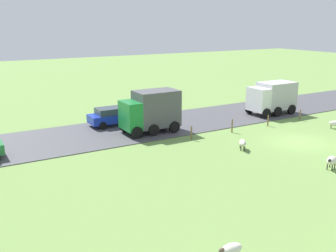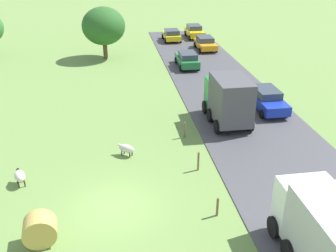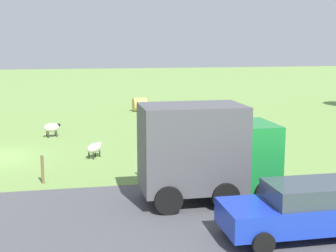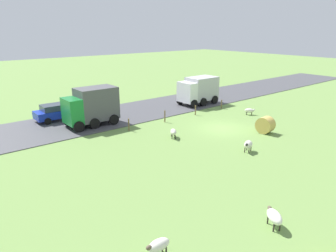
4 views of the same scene
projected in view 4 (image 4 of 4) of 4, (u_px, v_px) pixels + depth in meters
ground_plane at (222, 129)px, 28.04m from camera, size 160.00×160.00×0.00m
road_strip at (156, 107)px, 35.42m from camera, size 8.00×80.00×0.06m
sheep_0 at (173, 132)px, 25.53m from camera, size 1.13×1.00×0.75m
sheep_1 at (274, 217)px, 13.97m from camera, size 1.21×1.03×0.82m
sheep_2 at (248, 144)px, 22.59m from camera, size 0.84×1.11×0.86m
sheep_3 at (250, 111)px, 32.37m from camera, size 1.04×0.96×0.70m
sheep_4 at (158, 245)px, 12.16m from camera, size 0.51×1.10×0.77m
hay_bale_0 at (265, 125)px, 26.68m from camera, size 1.54×1.16×1.44m
fence_post_0 at (222, 104)px, 34.80m from camera, size 0.12×0.12×1.05m
fence_post_1 at (195, 110)px, 32.31m from camera, size 0.12×0.12×1.01m
fence_post_2 at (165, 116)px, 29.80m from camera, size 0.12×0.12×1.17m
fence_post_3 at (129, 125)px, 27.33m from camera, size 0.12×0.12×1.12m
truck_0 at (92, 106)px, 28.40m from camera, size 2.61×4.80×3.49m
truck_1 at (198, 90)px, 36.53m from camera, size 2.64×4.76×3.17m
car_2 at (58, 111)px, 30.32m from camera, size 2.12×4.56×1.61m
car_4 at (198, 89)px, 42.06m from camera, size 1.95×4.15×1.50m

